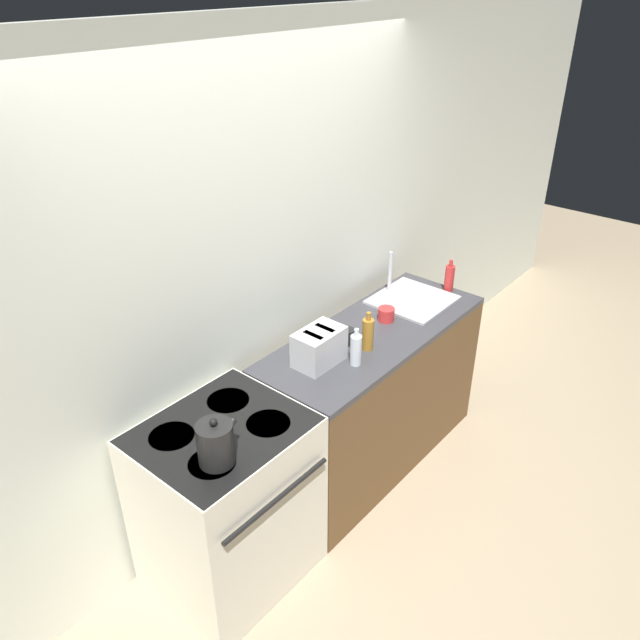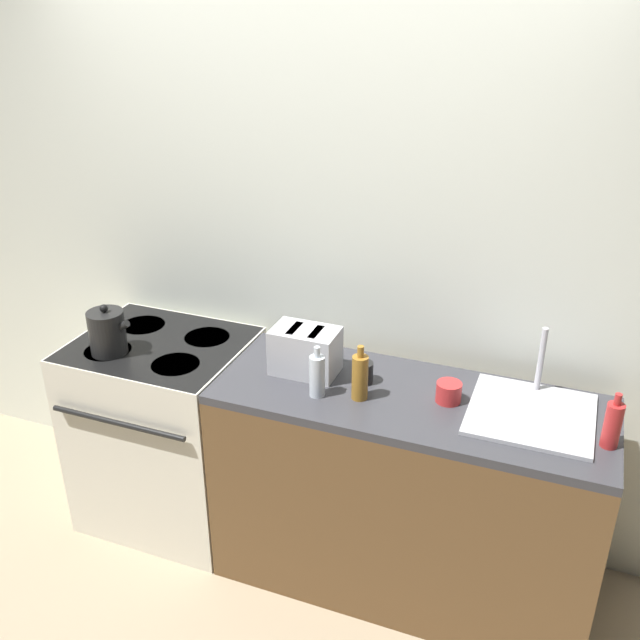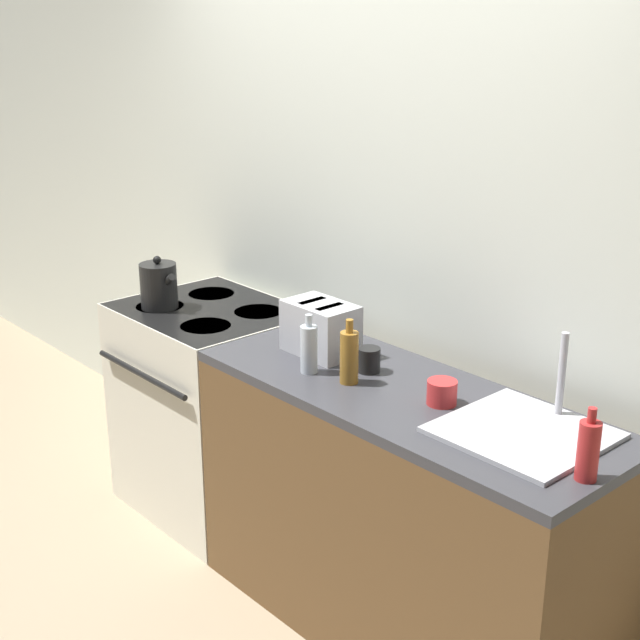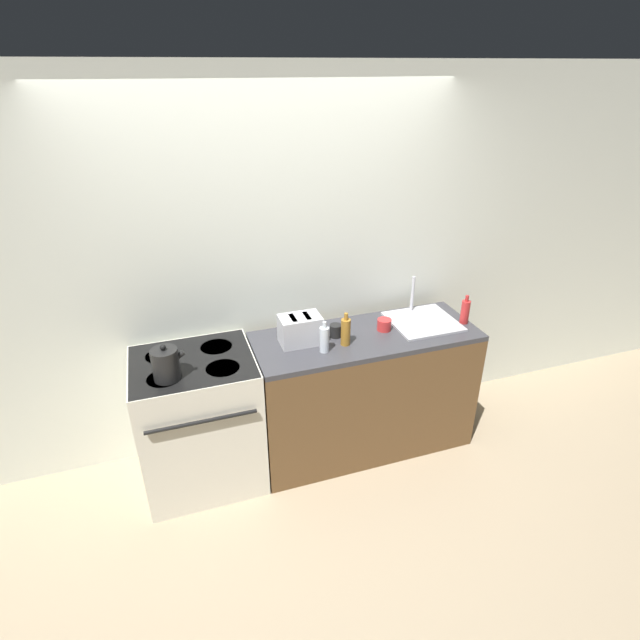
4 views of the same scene
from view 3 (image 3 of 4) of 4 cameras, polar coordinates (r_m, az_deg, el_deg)
ground_plane at (r=3.62m, az=-5.05°, el=-16.89°), size 12.00×12.00×0.00m
wall_back at (r=3.49m, az=3.52°, el=5.39°), size 8.00×0.05×2.60m
stove at (r=3.97m, az=-6.88°, el=-5.52°), size 0.76×0.68×0.93m
counter_block at (r=3.18m, az=5.17°, el=-12.36°), size 1.55×0.59×0.93m
kettle at (r=3.82m, az=-10.28°, el=2.18°), size 0.20×0.16×0.23m
toaster at (r=3.26m, az=0.04°, el=-0.52°), size 0.27×0.17×0.19m
sink_tray at (r=2.74m, az=13.00°, el=-6.84°), size 0.45×0.44×0.28m
bottle_red at (r=2.50m, az=16.80°, el=-7.96°), size 0.06×0.06×0.21m
bottle_clear at (r=3.08m, az=-0.71°, el=-1.83°), size 0.06×0.06×0.21m
bottle_amber at (r=3.00m, az=1.88°, el=-2.35°), size 0.06×0.06×0.23m
cup_black at (r=3.11m, az=3.15°, el=-2.56°), size 0.08×0.08×0.09m
cup_red at (r=2.88m, az=7.81°, el=-4.61°), size 0.10×0.10×0.08m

